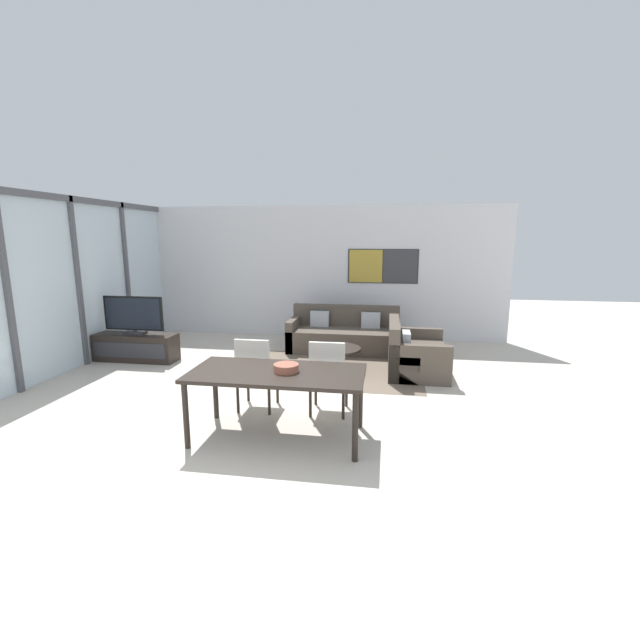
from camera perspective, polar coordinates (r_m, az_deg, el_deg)
ground_plane at (r=4.51m, az=-13.08°, el=-17.73°), size 24.00×24.00×0.00m
wall_back at (r=9.23m, az=-0.59°, el=6.38°), size 8.07×0.09×2.80m
window_wall_left at (r=8.17m, az=-29.77°, el=5.24°), size 0.07×5.43×2.80m
area_rug at (r=7.08m, az=2.16°, el=-6.62°), size 2.75×2.01×0.01m
tv_console at (r=8.21m, az=-23.30°, el=-3.35°), size 1.44×0.44×0.48m
television at (r=8.10m, az=-23.61°, el=0.55°), size 1.08×0.20×0.67m
sofa_main at (r=8.28m, az=3.26°, el=-2.09°), size 2.10×0.92×0.83m
sofa_side at (r=7.07m, az=12.17°, el=-4.62°), size 0.92×1.35×0.83m
coffee_table at (r=7.00m, az=2.17°, el=-4.43°), size 0.80×0.80×0.38m
dining_table at (r=4.61m, az=-5.75°, el=-7.65°), size 1.85×0.89×0.75m
dining_chair_left at (r=5.39m, az=-8.59°, el=-6.56°), size 0.46×0.46×0.94m
dining_chair_centre at (r=5.21m, az=1.09°, el=-7.06°), size 0.46×0.46×0.94m
fruit_bowl at (r=4.55m, az=-4.53°, el=-6.31°), size 0.27×0.27×0.08m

